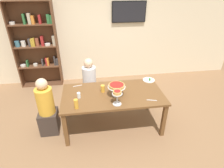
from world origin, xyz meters
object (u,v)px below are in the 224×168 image
Objects in this scene: beer_glass_amber_short at (103,89)px; cutlery_knife_near at (78,86)px; deep_dish_pizza_stand at (117,87)px; cutlery_fork_near at (152,100)px; diner_head_west at (47,110)px; diner_far_left at (90,86)px; bookshelf at (37,45)px; water_glass_clear_near at (79,95)px; television at (129,12)px; salad_plate_near_diner at (119,84)px; beer_glass_amber_tall at (76,104)px; personal_pizza_stand at (117,95)px; salad_plate_far_diner at (149,80)px; dining_table at (113,97)px.

cutlery_knife_near is at bearing 148.63° from beer_glass_amber_short.
deep_dish_pizza_stand is 1.77× the size of cutlery_fork_near.
diner_head_west is 1.15m from diner_far_left.
bookshelf reaches higher than diner_far_left.
television is at bearing 57.69° from water_glass_clear_near.
cutlery_fork_near and cutlery_knife_near have the same top height.
bookshelf is 8.60× the size of salad_plate_near_diner.
beer_glass_amber_tall is (-0.83, -0.69, 0.07)m from salad_plate_near_diner.
diner_far_left is at bearing 44.72° from diner_head_west.
beer_glass_amber_short is at bearing 114.31° from personal_pizza_stand.
television is 2.78m from water_glass_clear_near.
diner_head_west is 4.47× the size of salad_plate_near_diner.
salad_plate_far_diner reaches higher than cutlery_fork_near.
salad_plate_far_diner reaches higher than cutlery_knife_near.
beer_glass_amber_tall is 0.94× the size of cutlery_fork_near.
beer_glass_amber_short is (-1.01, -0.32, 0.06)m from salad_plate_far_diner.
salad_plate_far_diner is at bearing 17.35° from beer_glass_amber_short.
personal_pizza_stand is 0.70m from salad_plate_near_diner.
diner_head_west is 2.12m from salad_plate_far_diner.
personal_pizza_stand is (0.43, -1.15, 0.43)m from diner_far_left.
cutlery_knife_near is at bearing -129.20° from television.
personal_pizza_stand is at bearing -136.99° from salad_plate_far_diner.
television is 2.73m from personal_pizza_stand.
beer_glass_amber_tall is at bearing -158.02° from deep_dish_pizza_stand.
personal_pizza_stand is at bearing -24.54° from water_glass_clear_near.
cutlery_knife_near is at bearing -31.22° from diner_far_left.
bookshelf is 6.93× the size of deep_dish_pizza_stand.
personal_pizza_stand reaches higher than deep_dish_pizza_stand.
beer_glass_amber_short is (-0.20, 0.44, -0.12)m from personal_pizza_stand.
bookshelf is at bearing 113.73° from beer_glass_amber_tall.
diner_far_left is at bearing 77.91° from beer_glass_amber_tall.
diner_head_west is at bearing 177.25° from deep_dish_pizza_stand.
beer_glass_amber_tall is 0.67m from beer_glass_amber_short.
diner_head_west is 1.36m from deep_dish_pizza_stand.
beer_glass_amber_tall is at bearing -119.57° from television.
cutlery_fork_near is (0.59, -0.25, -0.19)m from deep_dish_pizza_stand.
dining_table is at bearing 28.83° from beer_glass_amber_tall.
personal_pizza_stand reaches higher than cutlery_fork_near.
salad_plate_far_diner is 0.76m from cutlery_fork_near.
diner_head_west is 4.61× the size of salad_plate_far_diner.
water_glass_clear_near reaches higher than cutlery_knife_near.
diner_far_left is 0.93m from water_glass_clear_near.
personal_pizza_stand reaches higher than water_glass_clear_near.
diner_head_west is at bearing -166.54° from salad_plate_near_diner.
bookshelf reaches higher than television.
bookshelf is 1.92× the size of diner_head_west.
bookshelf reaches higher than salad_plate_near_diner.
diner_far_left reaches higher than dining_table.
salad_plate_far_diner is (2.07, 0.42, 0.26)m from diner_head_west.
diner_far_left reaches higher than beer_glass_amber_short.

